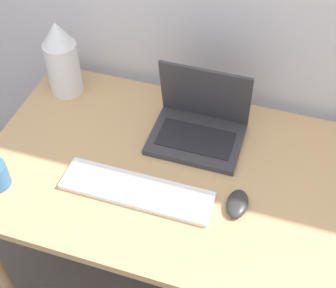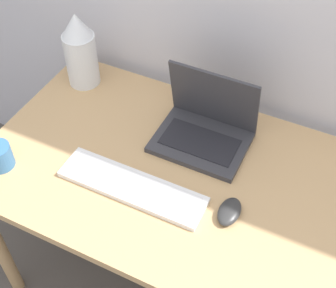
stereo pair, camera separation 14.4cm
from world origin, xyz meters
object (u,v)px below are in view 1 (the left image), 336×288
Objects in this scene: laptop at (199,123)px; mouse at (237,204)px; keyboard at (137,190)px; vase at (62,59)px.

mouse is (0.19, -0.26, -0.04)m from laptop.
laptop reaches higher than keyboard.
laptop is at bearing -8.22° from vase.
mouse is 0.37× the size of vase.
vase is (-0.42, 0.38, 0.13)m from keyboard.
mouse is at bearing 7.63° from keyboard.
keyboard is at bearing -172.37° from mouse.
keyboard is at bearing -42.09° from vase.
laptop is at bearing 68.94° from keyboard.
laptop is 0.65× the size of keyboard.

